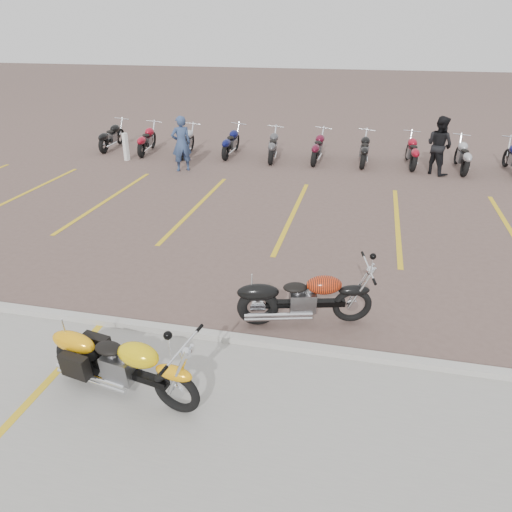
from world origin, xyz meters
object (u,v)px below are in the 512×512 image
at_px(flame_cruiser, 301,299).
at_px(person_a, 181,144).
at_px(yellow_cruiser, 122,365).
at_px(bollard, 126,147).
at_px(person_b, 439,145).

distance_m(flame_cruiser, person_a, 10.19).
distance_m(yellow_cruiser, bollard, 13.15).
bearing_deg(person_b, person_a, 53.86).
height_order(person_a, bollard, person_a).
bearing_deg(person_a, yellow_cruiser, 72.17).
distance_m(person_b, bollard, 10.99).
bearing_deg(bollard, person_b, 3.52).
bearing_deg(yellow_cruiser, bollard, 127.26).
relative_size(flame_cruiser, person_a, 1.20).
bearing_deg(person_a, flame_cruiser, 87.35).
height_order(yellow_cruiser, person_a, person_a).
height_order(person_b, bollard, person_b).
relative_size(flame_cruiser, bollard, 2.22).
distance_m(yellow_cruiser, person_a, 11.44).
xyz_separation_m(flame_cruiser, person_a, (-5.36, 8.65, 0.46)).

